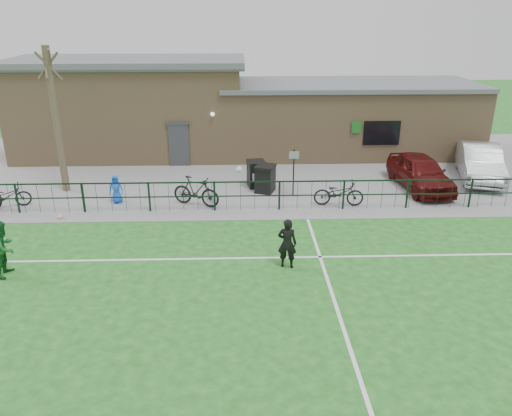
{
  "coord_description": "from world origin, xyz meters",
  "views": [
    {
      "loc": [
        -0.49,
        -10.0,
        7.34
      ],
      "look_at": [
        0.0,
        5.0,
        1.3
      ],
      "focal_mm": 35.0,
      "sensor_mm": 36.0,
      "label": 1
    }
  ],
  "objects_px": {
    "bare_tree": "(57,122)",
    "ball_ground": "(60,217)",
    "wheelie_bin_left": "(256,175)",
    "wheelie_bin_right": "(265,179)",
    "bicycle_d": "(196,191)",
    "bicycle_e": "(339,193)",
    "outfield_player": "(4,248)",
    "car_maroon": "(420,172)",
    "sign_post": "(294,173)",
    "car_silver": "(480,162)",
    "bicycle_c": "(6,196)",
    "spectator_child": "(116,189)"
  },
  "relations": [
    {
      "from": "bare_tree",
      "to": "ball_ground",
      "type": "distance_m",
      "value": 4.34
    },
    {
      "from": "wheelie_bin_left",
      "to": "wheelie_bin_right",
      "type": "relative_size",
      "value": 0.99
    },
    {
      "from": "bare_tree",
      "to": "bicycle_d",
      "type": "xyz_separation_m",
      "value": [
        5.75,
        -1.96,
        -2.38
      ]
    },
    {
      "from": "bare_tree",
      "to": "bicycle_e",
      "type": "distance_m",
      "value": 11.84
    },
    {
      "from": "bare_tree",
      "to": "outfield_player",
      "type": "height_order",
      "value": "bare_tree"
    },
    {
      "from": "car_maroon",
      "to": "sign_post",
      "type": "bearing_deg",
      "value": -177.85
    },
    {
      "from": "car_silver",
      "to": "bicycle_c",
      "type": "distance_m",
      "value": 20.32
    },
    {
      "from": "wheelie_bin_left",
      "to": "ball_ground",
      "type": "relative_size",
      "value": 5.42
    },
    {
      "from": "bare_tree",
      "to": "sign_post",
      "type": "xyz_separation_m",
      "value": [
        9.7,
        -0.96,
        -1.98
      ]
    },
    {
      "from": "spectator_child",
      "to": "ball_ground",
      "type": "distance_m",
      "value": 2.43
    },
    {
      "from": "bare_tree",
      "to": "car_silver",
      "type": "relative_size",
      "value": 1.28
    },
    {
      "from": "car_maroon",
      "to": "bare_tree",
      "type": "bearing_deg",
      "value": 173.79
    },
    {
      "from": "outfield_player",
      "to": "sign_post",
      "type": "bearing_deg",
      "value": -52.74
    },
    {
      "from": "bare_tree",
      "to": "wheelie_bin_left",
      "type": "relative_size",
      "value": 5.6
    },
    {
      "from": "spectator_child",
      "to": "outfield_player",
      "type": "relative_size",
      "value": 0.68
    },
    {
      "from": "sign_post",
      "to": "bicycle_d",
      "type": "bearing_deg",
      "value": -165.8
    },
    {
      "from": "wheelie_bin_left",
      "to": "bicycle_d",
      "type": "distance_m",
      "value": 3.3
    },
    {
      "from": "car_maroon",
      "to": "ball_ground",
      "type": "bearing_deg",
      "value": -174.02
    },
    {
      "from": "bicycle_e",
      "to": "ball_ground",
      "type": "height_order",
      "value": "bicycle_e"
    },
    {
      "from": "wheelie_bin_right",
      "to": "outfield_player",
      "type": "relative_size",
      "value": 0.63
    },
    {
      "from": "bicycle_d",
      "to": "spectator_child",
      "type": "xyz_separation_m",
      "value": [
        -3.22,
        0.4,
        -0.02
      ]
    },
    {
      "from": "car_maroon",
      "to": "spectator_child",
      "type": "relative_size",
      "value": 3.72
    },
    {
      "from": "bicycle_c",
      "to": "bicycle_e",
      "type": "bearing_deg",
      "value": -113.56
    },
    {
      "from": "bare_tree",
      "to": "car_maroon",
      "type": "relative_size",
      "value": 1.4
    },
    {
      "from": "wheelie_bin_right",
      "to": "bicycle_d",
      "type": "relative_size",
      "value": 0.54
    },
    {
      "from": "car_silver",
      "to": "bicycle_d",
      "type": "distance_m",
      "value": 13.04
    },
    {
      "from": "bare_tree",
      "to": "bicycle_c",
      "type": "bearing_deg",
      "value": -129.92
    },
    {
      "from": "bicycle_d",
      "to": "sign_post",
      "type": "bearing_deg",
      "value": -53.03
    },
    {
      "from": "bare_tree",
      "to": "outfield_player",
      "type": "bearing_deg",
      "value": -85.27
    },
    {
      "from": "wheelie_bin_left",
      "to": "car_silver",
      "type": "distance_m",
      "value": 10.27
    },
    {
      "from": "bare_tree",
      "to": "wheelie_bin_left",
      "type": "height_order",
      "value": "bare_tree"
    },
    {
      "from": "bare_tree",
      "to": "car_maroon",
      "type": "height_order",
      "value": "bare_tree"
    },
    {
      "from": "bare_tree",
      "to": "sign_post",
      "type": "relative_size",
      "value": 3.0
    },
    {
      "from": "car_maroon",
      "to": "outfield_player",
      "type": "height_order",
      "value": "outfield_player"
    },
    {
      "from": "bicycle_e",
      "to": "ball_ground",
      "type": "relative_size",
      "value": 9.89
    },
    {
      "from": "car_maroon",
      "to": "bicycle_e",
      "type": "distance_m",
      "value": 4.34
    },
    {
      "from": "wheelie_bin_left",
      "to": "car_maroon",
      "type": "bearing_deg",
      "value": -13.68
    },
    {
      "from": "bicycle_d",
      "to": "ball_ground",
      "type": "relative_size",
      "value": 10.03
    },
    {
      "from": "car_silver",
      "to": "bicycle_d",
      "type": "height_order",
      "value": "car_silver"
    },
    {
      "from": "car_maroon",
      "to": "bicycle_e",
      "type": "relative_size",
      "value": 2.19
    },
    {
      "from": "wheelie_bin_right",
      "to": "outfield_player",
      "type": "distance_m",
      "value": 10.48
    },
    {
      "from": "spectator_child",
      "to": "ball_ground",
      "type": "height_order",
      "value": "spectator_child"
    },
    {
      "from": "wheelie_bin_right",
      "to": "bicycle_d",
      "type": "height_order",
      "value": "bicycle_d"
    },
    {
      "from": "bicycle_e",
      "to": "outfield_player",
      "type": "xyz_separation_m",
      "value": [
        -10.78,
        -5.12,
        0.32
      ]
    },
    {
      "from": "outfield_player",
      "to": "bicycle_e",
      "type": "bearing_deg",
      "value": -62.0
    },
    {
      "from": "bicycle_e",
      "to": "bare_tree",
      "type": "bearing_deg",
      "value": 84.72
    },
    {
      "from": "car_maroon",
      "to": "ball_ground",
      "type": "relative_size",
      "value": 21.69
    },
    {
      "from": "wheelie_bin_left",
      "to": "bicycle_c",
      "type": "distance_m",
      "value": 10.1
    },
    {
      "from": "sign_post",
      "to": "car_maroon",
      "type": "height_order",
      "value": "sign_post"
    },
    {
      "from": "sign_post",
      "to": "outfield_player",
      "type": "distance_m",
      "value": 11.06
    }
  ]
}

